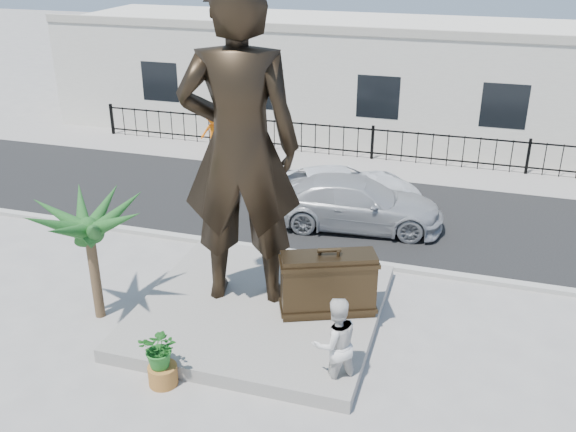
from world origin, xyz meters
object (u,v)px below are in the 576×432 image
car_white (342,191)px  tourist (335,344)px  statue (240,148)px  suitcase (328,284)px

car_white → tourist: bearing=167.7°
car_white → statue: bearing=146.7°
statue → car_white: statue is taller
suitcase → car_white: bearing=77.2°
statue → tourist: statue is taller
suitcase → car_white: size_ratio=0.41×
tourist → car_white: 8.23m
car_white → suitcase: bearing=165.8°
suitcase → tourist: size_ratio=1.06×
suitcase → tourist: 2.07m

